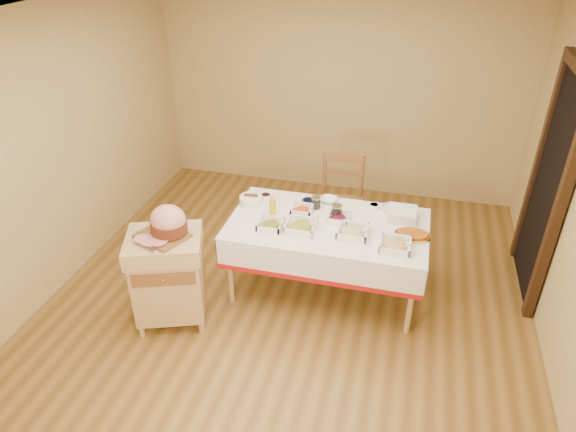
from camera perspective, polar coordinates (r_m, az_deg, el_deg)
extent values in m
plane|color=brown|center=(4.98, 0.00, -9.58)|extent=(5.00, 5.00, 0.00)
plane|color=white|center=(3.85, 0.01, 21.40)|extent=(5.00, 5.00, 0.00)
plane|color=tan|center=(6.54, 5.69, 13.51)|extent=(4.50, 0.00, 4.50)
plane|color=tan|center=(5.24, -24.70, 6.33)|extent=(0.00, 5.00, 5.00)
cube|color=black|center=(5.22, 26.99, 2.57)|extent=(0.06, 0.90, 2.10)
cube|color=#311C0F|center=(4.78, 27.68, -0.14)|extent=(0.08, 0.10, 2.10)
cube|color=#311C0F|center=(5.66, 26.02, 4.91)|extent=(0.08, 0.10, 2.10)
cube|color=tan|center=(4.74, 4.43, -1.12)|extent=(1.80, 1.00, 0.04)
cylinder|color=tan|center=(4.80, -6.41, -6.18)|extent=(0.05, 0.05, 0.71)
cylinder|color=tan|center=(5.45, -3.38, -1.05)|extent=(0.05, 0.05, 0.71)
cylinder|color=tan|center=(4.57, 13.50, -9.17)|extent=(0.05, 0.05, 0.71)
cylinder|color=tan|center=(5.25, 13.97, -3.40)|extent=(0.05, 0.05, 0.71)
cube|color=white|center=(4.73, 4.45, -0.86)|extent=(1.82, 1.02, 0.01)
cube|color=tan|center=(4.67, -13.05, -7.11)|extent=(0.71, 0.65, 0.63)
cube|color=tan|center=(4.45, -13.63, -3.12)|extent=(0.77, 0.71, 0.16)
cube|color=brown|center=(4.38, -14.76, -6.82)|extent=(0.49, 0.19, 0.13)
sphere|color=gold|center=(4.38, -14.82, -6.90)|extent=(0.03, 0.03, 0.03)
cylinder|color=tan|center=(4.88, -16.42, -11.37)|extent=(0.05, 0.05, 0.10)
cylinder|color=tan|center=(5.15, -14.18, -8.43)|extent=(0.05, 0.05, 0.10)
cylinder|color=tan|center=(4.67, -10.72, -12.73)|extent=(0.05, 0.05, 0.10)
cylinder|color=tan|center=(4.95, -8.75, -9.56)|extent=(0.05, 0.05, 0.10)
cube|color=brown|center=(5.51, 5.85, 1.17)|extent=(0.51, 0.49, 0.03)
cylinder|color=brown|center=(5.49, 3.46, -2.11)|extent=(0.04, 0.04, 0.50)
cylinder|color=brown|center=(5.83, 3.90, 0.01)|extent=(0.04, 0.04, 0.50)
cylinder|color=brown|center=(5.47, 7.64, -2.47)|extent=(0.04, 0.04, 0.50)
cylinder|color=brown|center=(5.81, 7.83, -0.32)|extent=(0.04, 0.04, 0.50)
cylinder|color=brown|center=(5.58, 4.09, 4.58)|extent=(0.04, 0.04, 0.53)
cylinder|color=brown|center=(5.56, 8.21, 4.25)|extent=(0.04, 0.04, 0.53)
cube|color=brown|center=(5.47, 6.27, 6.51)|extent=(0.42, 0.07, 0.10)
cube|color=brown|center=(4.40, -13.77, -2.14)|extent=(0.40, 0.32, 0.02)
ellipsoid|color=#DB8E8D|center=(4.34, -13.19, -0.40)|extent=(0.30, 0.27, 0.25)
cylinder|color=#552513|center=(4.37, -13.08, -1.17)|extent=(0.30, 0.30, 0.10)
cube|color=silver|center=(4.30, -15.33, -2.94)|extent=(0.25, 0.11, 0.00)
cylinder|color=silver|center=(4.39, -15.01, -2.08)|extent=(0.29, 0.08, 0.01)
cube|color=white|center=(4.64, -1.95, -1.27)|extent=(0.22, 0.22, 0.01)
ellipsoid|color=#C53F16|center=(4.63, -1.95, -1.05)|extent=(0.17, 0.17, 0.06)
cylinder|color=silver|center=(4.59, -1.45, -1.23)|extent=(0.13, 0.01, 0.10)
cube|color=white|center=(4.61, 1.40, -1.46)|extent=(0.27, 0.27, 0.02)
ellipsoid|color=gold|center=(4.60, 1.41, -1.18)|extent=(0.20, 0.20, 0.07)
cylinder|color=silver|center=(4.56, 2.05, -1.43)|extent=(0.15, 0.01, 0.11)
cube|color=white|center=(4.57, 7.17, -2.06)|extent=(0.27, 0.27, 0.02)
ellipsoid|color=#CEBE6E|center=(4.55, 7.19, -1.80)|extent=(0.20, 0.20, 0.07)
cylinder|color=silver|center=(4.52, 7.88, -2.04)|extent=(0.15, 0.01, 0.11)
cube|color=white|center=(4.46, 11.79, -3.45)|extent=(0.26, 0.26, 0.01)
ellipsoid|color=tan|center=(4.44, 11.82, -3.19)|extent=(0.20, 0.20, 0.07)
cylinder|color=silver|center=(4.42, 12.54, -3.45)|extent=(0.14, 0.01, 0.10)
cube|color=white|center=(4.87, 1.57, 0.44)|extent=(0.19, 0.19, 0.01)
ellipsoid|color=#CD440F|center=(4.86, 1.57, 0.63)|extent=(0.15, 0.15, 0.05)
cylinder|color=silver|center=(4.83, 2.01, 0.51)|extent=(0.13, 0.01, 0.09)
cube|color=white|center=(4.76, 5.59, -0.48)|extent=(0.20, 0.20, 0.01)
ellipsoid|color=#5B0B20|center=(4.75, 5.61, -0.27)|extent=(0.15, 0.15, 0.05)
cylinder|color=silver|center=(4.73, 6.08, -0.41)|extent=(0.13, 0.01, 0.09)
cylinder|color=white|center=(5.10, -2.48, 2.16)|extent=(0.11, 0.11, 0.05)
cylinder|color=black|center=(5.09, -2.48, 2.31)|extent=(0.09, 0.09, 0.02)
cylinder|color=navy|center=(4.99, 2.28, 1.52)|extent=(0.13, 0.13, 0.05)
cylinder|color=#5B0B20|center=(4.99, 2.29, 1.70)|extent=(0.10, 0.10, 0.02)
cylinder|color=white|center=(4.99, 9.53, 1.04)|extent=(0.10, 0.10, 0.05)
cylinder|color=#CD440F|center=(4.98, 9.54, 1.20)|extent=(0.08, 0.08, 0.02)
imported|color=white|center=(5.07, 4.55, 1.80)|extent=(0.18, 0.18, 0.04)
imported|color=white|center=(4.99, 11.22, 0.84)|extent=(0.20, 0.20, 0.05)
cylinder|color=silver|center=(4.93, 3.13, 1.45)|extent=(0.09, 0.09, 0.11)
cylinder|color=silver|center=(4.90, 3.15, 2.05)|extent=(0.09, 0.09, 0.01)
cylinder|color=black|center=(4.94, 3.12, 1.30)|extent=(0.07, 0.07, 0.08)
cylinder|color=silver|center=(4.80, 5.44, 0.47)|extent=(0.09, 0.09, 0.11)
cylinder|color=silver|center=(4.77, 5.48, 1.12)|extent=(0.10, 0.10, 0.01)
cylinder|color=black|center=(4.80, 5.43, 0.31)|extent=(0.08, 0.08, 0.08)
cylinder|color=gold|center=(4.82, -1.73, 1.07)|extent=(0.06, 0.06, 0.16)
cone|color=gold|center=(4.77, -1.75, 2.09)|extent=(0.04, 0.04, 0.04)
cylinder|color=white|center=(5.02, -4.13, 1.78)|extent=(0.22, 0.22, 0.08)
cube|color=white|center=(4.89, 12.49, -0.22)|extent=(0.26, 0.26, 0.01)
cube|color=white|center=(4.88, 12.51, -0.06)|extent=(0.26, 0.26, 0.01)
cube|color=white|center=(4.87, 12.53, 0.11)|extent=(0.26, 0.26, 0.01)
cube|color=white|center=(4.87, 12.56, 0.28)|extent=(0.26, 0.26, 0.01)
cube|color=white|center=(4.86, 12.58, 0.44)|extent=(0.26, 0.26, 0.01)
cube|color=white|center=(4.85, 12.60, 0.61)|extent=(0.26, 0.26, 0.01)
ellipsoid|color=gold|center=(4.64, 13.66, -2.11)|extent=(0.32, 0.23, 0.03)
ellipsoid|color=#A95712|center=(4.63, 13.67, -1.99)|extent=(0.27, 0.19, 0.03)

